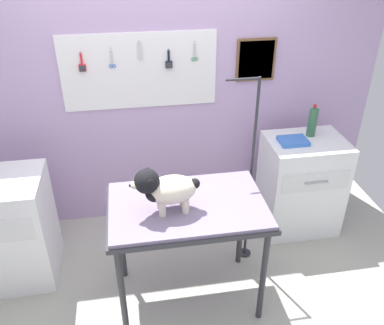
{
  "coord_description": "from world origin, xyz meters",
  "views": [
    {
      "loc": [
        -0.25,
        -2.07,
        2.53
      ],
      "look_at": [
        0.13,
        0.21,
        1.16
      ],
      "focal_mm": 38.14,
      "sensor_mm": 36.0,
      "label": 1
    }
  ],
  "objects_px": {
    "grooming_table": "(187,213)",
    "grooming_arm": "(249,182)",
    "cabinet_right": "(301,184)",
    "dog": "(165,188)",
    "soda_bottle": "(313,121)"
  },
  "relations": [
    {
      "from": "dog",
      "to": "cabinet_right",
      "type": "height_order",
      "value": "dog"
    },
    {
      "from": "grooming_table",
      "to": "grooming_arm",
      "type": "relative_size",
      "value": 0.67
    },
    {
      "from": "dog",
      "to": "grooming_arm",
      "type": "bearing_deg",
      "value": 30.65
    },
    {
      "from": "grooming_table",
      "to": "dog",
      "type": "distance_m",
      "value": 0.31
    },
    {
      "from": "dog",
      "to": "soda_bottle",
      "type": "relative_size",
      "value": 1.58
    },
    {
      "from": "grooming_table",
      "to": "dog",
      "type": "xyz_separation_m",
      "value": [
        -0.16,
        -0.05,
        0.26
      ]
    },
    {
      "from": "grooming_arm",
      "to": "cabinet_right",
      "type": "height_order",
      "value": "grooming_arm"
    },
    {
      "from": "cabinet_right",
      "to": "grooming_arm",
      "type": "bearing_deg",
      "value": -151.75
    },
    {
      "from": "grooming_table",
      "to": "cabinet_right",
      "type": "xyz_separation_m",
      "value": [
        1.16,
        0.69,
        -0.35
      ]
    },
    {
      "from": "grooming_table",
      "to": "dog",
      "type": "relative_size",
      "value": 2.38
    },
    {
      "from": "grooming_table",
      "to": "soda_bottle",
      "type": "height_order",
      "value": "soda_bottle"
    },
    {
      "from": "grooming_arm",
      "to": "grooming_table",
      "type": "bearing_deg",
      "value": -146.3
    },
    {
      "from": "dog",
      "to": "grooming_table",
      "type": "bearing_deg",
      "value": 18.08
    },
    {
      "from": "grooming_table",
      "to": "grooming_arm",
      "type": "bearing_deg",
      "value": 33.7
    },
    {
      "from": "grooming_arm",
      "to": "soda_bottle",
      "type": "relative_size",
      "value": 5.62
    }
  ]
}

